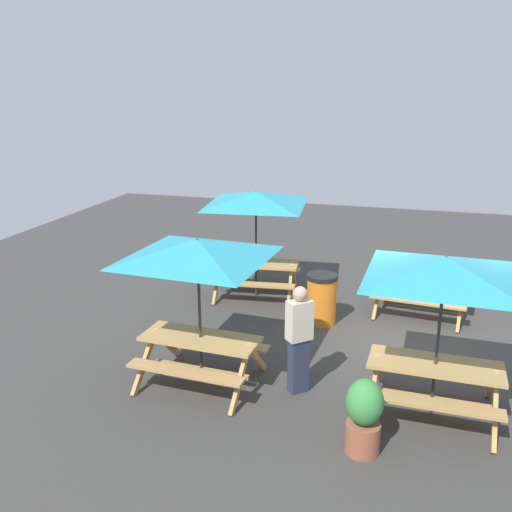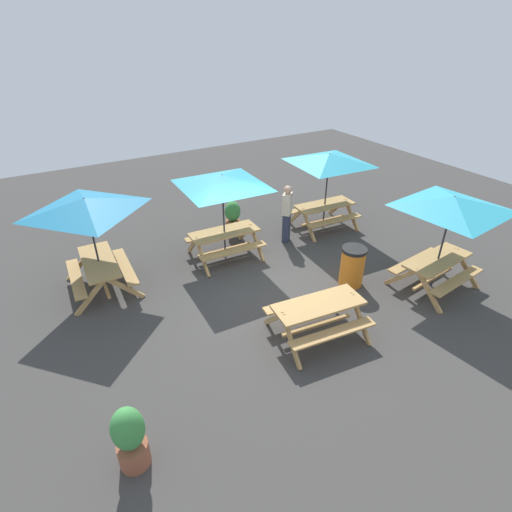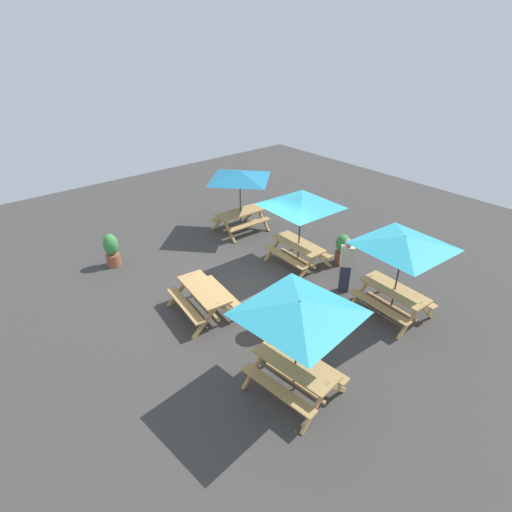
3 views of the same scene
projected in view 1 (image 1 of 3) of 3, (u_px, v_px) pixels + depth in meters
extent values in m
plane|color=#3D3A38|center=(420.00, 354.00, 9.74)|extent=(24.00, 24.00, 0.00)
cube|color=tan|center=(200.00, 338.00, 8.63)|extent=(1.84, 0.81, 0.05)
cube|color=tan|center=(185.00, 372.00, 8.22)|extent=(1.81, 0.37, 0.04)
cube|color=tan|center=(215.00, 341.00, 9.21)|extent=(1.81, 0.37, 0.04)
cube|color=tan|center=(144.00, 363.00, 8.66)|extent=(0.11, 0.80, 0.81)
cube|color=tan|center=(167.00, 343.00, 9.32)|extent=(0.11, 0.80, 0.81)
cube|color=tan|center=(240.00, 380.00, 8.16)|extent=(0.11, 0.80, 0.81)
cube|color=tan|center=(257.00, 358.00, 8.81)|extent=(0.11, 0.80, 0.81)
cube|color=tan|center=(201.00, 369.00, 8.78)|extent=(1.56, 0.17, 0.06)
cylinder|color=#2D2D33|center=(200.00, 313.00, 8.51)|extent=(0.04, 0.04, 2.30)
pyramid|color=teal|center=(198.00, 249.00, 8.21)|extent=(2.82, 2.82, 0.28)
cube|color=tan|center=(422.00, 278.00, 11.27)|extent=(1.87, 0.90, 0.05)
cube|color=tan|center=(417.00, 301.00, 10.87)|extent=(1.82, 0.46, 0.04)
cube|color=tan|center=(424.00, 283.00, 11.85)|extent=(1.82, 0.46, 0.04)
cube|color=tan|center=(378.00, 297.00, 11.35)|extent=(0.15, 0.80, 0.81)
cube|color=tan|center=(385.00, 285.00, 11.99)|extent=(0.15, 0.80, 0.81)
cube|color=tan|center=(460.00, 308.00, 10.77)|extent=(0.15, 0.80, 0.81)
cube|color=tan|center=(463.00, 295.00, 11.42)|extent=(0.15, 0.80, 0.81)
cube|color=tan|center=(420.00, 303.00, 11.43)|extent=(1.56, 0.24, 0.06)
cube|color=tan|center=(256.00, 263.00, 12.23)|extent=(1.87, 0.90, 0.05)
cube|color=tan|center=(252.00, 284.00, 11.79)|extent=(1.82, 0.46, 0.04)
cube|color=tan|center=(260.00, 268.00, 12.83)|extent=(1.82, 0.46, 0.04)
cube|color=tan|center=(217.00, 283.00, 12.12)|extent=(0.15, 0.80, 0.81)
cube|color=tan|center=(225.00, 272.00, 12.80)|extent=(0.15, 0.80, 0.81)
cube|color=tan|center=(290.00, 287.00, 11.87)|extent=(0.15, 0.80, 0.81)
cube|color=tan|center=(294.00, 276.00, 12.55)|extent=(0.15, 0.80, 0.81)
cube|color=tan|center=(256.00, 286.00, 12.38)|extent=(1.56, 0.24, 0.06)
cylinder|color=#2D2D33|center=(256.00, 245.00, 12.11)|extent=(0.04, 0.04, 2.30)
pyramid|color=teal|center=(256.00, 198.00, 11.81)|extent=(2.81, 2.81, 0.28)
cube|color=tan|center=(435.00, 365.00, 7.81)|extent=(1.82, 0.77, 0.05)
cube|color=tan|center=(432.00, 404.00, 7.40)|extent=(1.81, 0.33, 0.04)
cube|color=tan|center=(434.00, 366.00, 8.40)|extent=(1.81, 0.33, 0.04)
cube|color=tan|center=(373.00, 393.00, 7.82)|extent=(0.09, 0.80, 0.81)
cube|color=tan|center=(379.00, 369.00, 8.48)|extent=(0.09, 0.80, 0.81)
cube|color=tan|center=(495.00, 413.00, 7.36)|extent=(0.09, 0.80, 0.81)
cube|color=tan|center=(491.00, 385.00, 8.02)|extent=(0.09, 0.80, 0.81)
cube|color=tan|center=(432.00, 399.00, 7.96)|extent=(1.56, 0.13, 0.06)
cylinder|color=#2D2D33|center=(438.00, 338.00, 7.69)|extent=(0.04, 0.04, 2.30)
pyramid|color=teal|center=(445.00, 267.00, 7.40)|extent=(2.83, 2.83, 0.28)
cylinder|color=orange|center=(321.00, 301.00, 10.90)|extent=(0.56, 0.56, 0.90)
cylinder|color=black|center=(322.00, 277.00, 10.76)|extent=(0.59, 0.59, 0.08)
cylinder|color=#935138|center=(362.00, 437.00, 7.13)|extent=(0.44, 0.44, 0.40)
ellipsoid|color=#3D8C42|center=(365.00, 402.00, 6.98)|extent=(0.47, 0.47, 0.60)
cube|color=#2D334C|center=(298.00, 365.00, 8.47)|extent=(0.33, 0.32, 0.85)
cube|color=beige|center=(299.00, 320.00, 8.26)|extent=(0.41, 0.41, 0.60)
sphere|color=tan|center=(300.00, 294.00, 8.14)|extent=(0.22, 0.22, 0.22)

